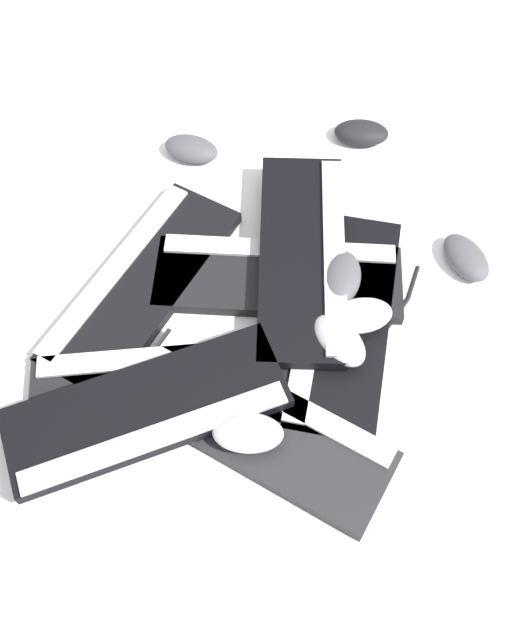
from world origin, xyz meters
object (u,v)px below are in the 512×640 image
(keyboard_0, at_px, (278,277))
(mouse_0, at_px, (360,316))
(mouse_1, at_px, (248,433))
(mouse_4, at_px, (361,133))
(mouse_5, at_px, (466,258))
(keyboard_1, at_px, (141,284))
(keyboard_5, at_px, (304,255))
(keyboard_6, at_px, (147,410))
(keyboard_4, at_px, (343,321))
(mouse_3, at_px, (339,340))
(keyboard_3, at_px, (258,426))
(mouse_2, at_px, (342,278))
(mouse_6, at_px, (191,149))
(keyboard_2, at_px, (166,390))

(keyboard_0, bearing_deg, mouse_0, -104.40)
(mouse_1, height_order, mouse_4, mouse_1)
(mouse_1, relative_size, mouse_5, 1.00)
(keyboard_0, bearing_deg, keyboard_1, 115.84)
(mouse_1, bearing_deg, mouse_4, 73.47)
(keyboard_5, xyz_separation_m, keyboard_6, (-0.37, 0.12, 0.00))
(keyboard_0, height_order, mouse_4, mouse_4)
(keyboard_4, distance_m, mouse_5, 0.26)
(keyboard_0, bearing_deg, mouse_3, -124.41)
(keyboard_3, xyz_separation_m, mouse_4, (0.67, 0.05, 0.01))
(mouse_2, bearing_deg, mouse_6, 51.01)
(mouse_5, bearing_deg, keyboard_6, -86.06)
(mouse_0, distance_m, mouse_4, 0.45)
(keyboard_3, bearing_deg, keyboard_2, 89.65)
(keyboard_5, relative_size, mouse_2, 4.22)
(keyboard_0, xyz_separation_m, mouse_6, (0.22, 0.27, 0.01))
(mouse_3, distance_m, mouse_6, 0.53)
(mouse_5, height_order, mouse_6, same)
(keyboard_2, height_order, mouse_4, mouse_4)
(keyboard_4, bearing_deg, keyboard_0, 73.52)
(keyboard_4, distance_m, mouse_1, 0.28)
(mouse_5, bearing_deg, keyboard_0, -108.73)
(keyboard_4, height_order, mouse_1, mouse_1)
(keyboard_3, bearing_deg, keyboard_5, 7.73)
(keyboard_0, bearing_deg, keyboard_5, -36.21)
(keyboard_0, relative_size, mouse_0, 4.23)
(keyboard_4, relative_size, mouse_0, 4.19)
(mouse_0, bearing_deg, mouse_2, -82.33)
(keyboard_2, xyz_separation_m, mouse_5, (0.44, -0.39, 0.01))
(mouse_0, xyz_separation_m, mouse_1, (-0.26, 0.09, 0.00))
(keyboard_4, height_order, keyboard_5, keyboard_5)
(keyboard_3, distance_m, keyboard_5, 0.32)
(keyboard_1, height_order, keyboard_2, same)
(mouse_3, bearing_deg, keyboard_5, -18.84)
(keyboard_6, height_order, mouse_4, keyboard_6)
(keyboard_4, xyz_separation_m, mouse_1, (-0.27, 0.07, 0.04))
(mouse_1, height_order, mouse_2, same)
(keyboard_3, distance_m, mouse_3, 0.19)
(mouse_3, bearing_deg, mouse_6, -4.96)
(mouse_0, bearing_deg, keyboard_5, -66.23)
(mouse_0, height_order, mouse_6, mouse_0)
(keyboard_1, bearing_deg, keyboard_2, -142.04)
(mouse_2, distance_m, mouse_3, 0.12)
(keyboard_2, height_order, keyboard_6, keyboard_6)
(mouse_4, xyz_separation_m, mouse_5, (-0.22, -0.27, 0.00))
(keyboard_0, distance_m, mouse_3, 0.18)
(keyboard_0, xyz_separation_m, keyboard_4, (-0.04, -0.14, 0.00))
(mouse_6, bearing_deg, mouse_2, -31.79)
(mouse_1, bearing_deg, mouse_6, 103.25)
(keyboard_1, relative_size, mouse_0, 4.14)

